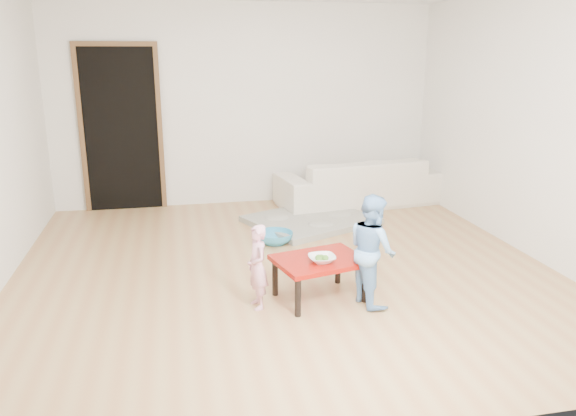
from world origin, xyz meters
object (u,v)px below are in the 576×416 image
object	(u,v)px
child_pink	(257,267)
basin	(275,238)
child_blue	(372,250)
sofa	(358,182)
bowl	(322,259)
red_table	(319,278)

from	to	relation	value
child_pink	basin	distance (m)	1.58
child_blue	child_pink	bearing A→B (deg)	74.48
sofa	child_blue	xyz separation A→B (m)	(-0.88, -2.93, 0.15)
child_pink	child_blue	distance (m)	0.93
bowl	child_pink	distance (m)	0.53
child_pink	child_blue	size ratio (longest dim) A/B	0.76
sofa	red_table	size ratio (longest dim) A/B	2.99
basin	bowl	bearing A→B (deg)	-85.95
child_pink	bowl	bearing A→B (deg)	78.13
red_table	bowl	distance (m)	0.22
red_table	child_pink	size ratio (longest dim) A/B	1.03
bowl	basin	distance (m)	1.56
bowl	child_pink	world-z (taller)	child_pink
child_pink	child_blue	world-z (taller)	child_blue
child_pink	basin	xyz separation A→B (m)	(0.42, 1.50, -0.28)
child_blue	bowl	bearing A→B (deg)	70.17
red_table	child_pink	distance (m)	0.56
sofa	bowl	world-z (taller)	sofa
child_blue	basin	distance (m)	1.72
sofa	child_pink	distance (m)	3.36
sofa	child_pink	xyz separation A→B (m)	(-1.80, -2.84, 0.03)
sofa	basin	xyz separation A→B (m)	(-1.38, -1.34, -0.25)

